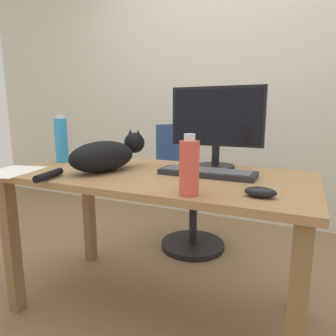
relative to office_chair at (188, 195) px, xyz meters
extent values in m
plane|color=#846647|center=(0.13, -0.80, -0.41)|extent=(8.00, 8.00, 0.00)
cube|color=beige|center=(0.13, 0.76, 0.89)|extent=(6.00, 0.04, 2.60)
cube|color=#9E7247|center=(0.13, -0.80, 0.32)|extent=(1.45, 0.72, 0.03)
cube|color=olive|center=(-0.54, -1.10, -0.05)|extent=(0.06, 0.06, 0.71)
cube|color=olive|center=(0.79, -1.10, -0.05)|extent=(0.06, 0.06, 0.71)
cube|color=olive|center=(-0.54, -0.50, -0.05)|extent=(0.06, 0.06, 0.71)
cube|color=olive|center=(0.79, -0.50, -0.05)|extent=(0.06, 0.06, 0.71)
cylinder|color=black|center=(0.05, -0.02, -0.39)|extent=(0.48, 0.48, 0.04)
cylinder|color=black|center=(0.05, -0.02, -0.17)|extent=(0.06, 0.06, 0.48)
cylinder|color=navy|center=(0.05, -0.02, 0.10)|extent=(0.44, 0.44, 0.06)
cube|color=navy|center=(-0.13, 0.04, 0.33)|extent=(0.17, 0.35, 0.40)
cylinder|color=black|center=(0.36, -0.55, 0.34)|extent=(0.20, 0.20, 0.01)
cylinder|color=black|center=(0.36, -0.55, 0.40)|extent=(0.04, 0.04, 0.10)
cube|color=black|center=(0.36, -0.55, 0.60)|extent=(0.48, 0.03, 0.30)
cube|color=black|center=(0.36, -0.56, 0.60)|extent=(0.45, 0.01, 0.27)
cube|color=#232328|center=(0.38, -0.75, 0.34)|extent=(0.44, 0.15, 0.02)
cube|color=#515156|center=(0.38, -0.75, 0.36)|extent=(0.40, 0.12, 0.00)
ellipsoid|color=black|center=(-0.12, -0.88, 0.41)|extent=(0.27, 0.39, 0.15)
sphere|color=black|center=(-0.06, -0.67, 0.46)|extent=(0.11, 0.11, 0.11)
cone|color=black|center=(-0.09, -0.67, 0.51)|extent=(0.04, 0.04, 0.04)
cone|color=black|center=(-0.03, -0.68, 0.51)|extent=(0.04, 0.04, 0.04)
cylinder|color=black|center=(-0.22, -1.12, 0.35)|extent=(0.07, 0.18, 0.03)
ellipsoid|color=black|center=(0.65, -1.01, 0.35)|extent=(0.11, 0.06, 0.04)
cube|color=white|center=(-0.53, -1.07, 0.33)|extent=(0.27, 0.34, 0.00)
cylinder|color=#2D8CD1|center=(-0.51, -0.74, 0.46)|extent=(0.07, 0.07, 0.25)
cylinder|color=silver|center=(-0.51, -0.74, 0.59)|extent=(0.04, 0.04, 0.02)
cylinder|color=#D84C3D|center=(0.41, -1.09, 0.43)|extent=(0.07, 0.07, 0.19)
cylinder|color=silver|center=(0.41, -1.09, 0.54)|extent=(0.04, 0.04, 0.02)
camera|label=1|loc=(0.77, -2.04, 0.62)|focal=31.80mm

